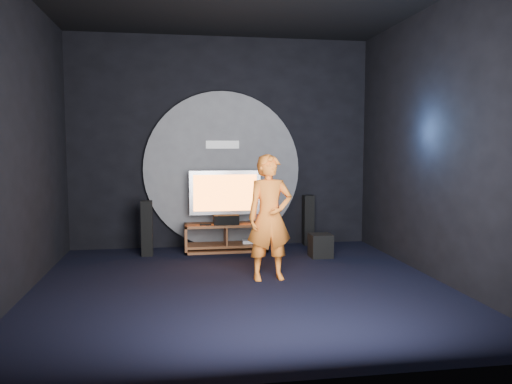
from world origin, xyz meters
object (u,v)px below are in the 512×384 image
at_px(tower_speaker_right, 308,220).
at_px(tower_speaker_left, 147,228).
at_px(media_console, 226,239).
at_px(tv, 225,194).
at_px(subwoofer, 321,245).
at_px(player, 270,217).

bearing_deg(tower_speaker_right, tower_speaker_left, -170.77).
height_order(media_console, tower_speaker_left, tower_speaker_left).
height_order(tv, subwoofer, tv).
distance_m(media_console, player, 1.93).
bearing_deg(tower_speaker_right, media_console, -168.29).
relative_size(media_console, tv, 1.15).
bearing_deg(tower_speaker_right, subwoofer, -93.68).
height_order(tower_speaker_left, tower_speaker_right, same).
bearing_deg(player, tower_speaker_right, 58.07).
height_order(media_console, tv, tv).
bearing_deg(subwoofer, player, -131.75).
bearing_deg(subwoofer, tower_speaker_right, 86.32).
bearing_deg(media_console, tower_speaker_right, 11.71).
bearing_deg(media_console, player, -78.13).
relative_size(tower_speaker_left, player, 0.54).
bearing_deg(subwoofer, tower_speaker_left, 168.69).
distance_m(tv, tower_speaker_left, 1.35).
relative_size(media_console, tower_speaker_right, 1.55).
distance_m(subwoofer, player, 1.64).
xyz_separation_m(tower_speaker_left, player, (1.62, -1.66, 0.37)).
distance_m(tower_speaker_left, subwoofer, 2.69).
xyz_separation_m(tower_speaker_right, player, (-1.07, -2.09, 0.37)).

